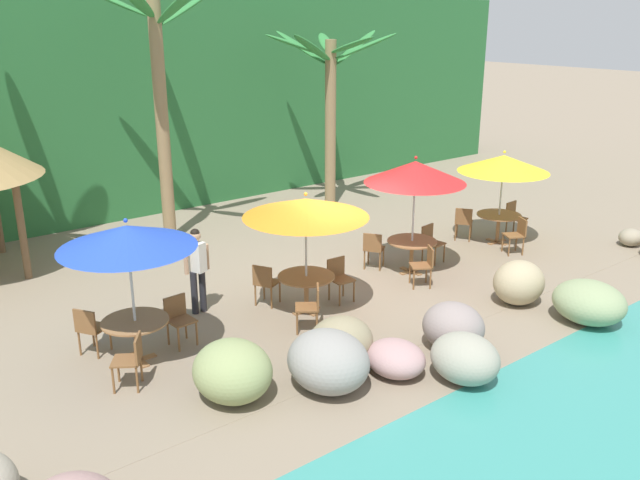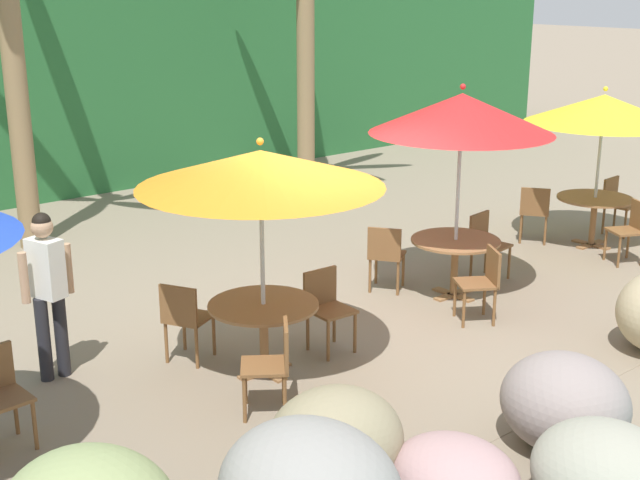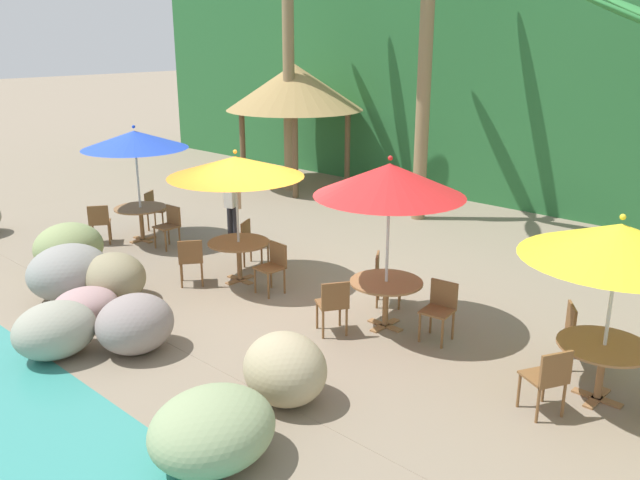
% 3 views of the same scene
% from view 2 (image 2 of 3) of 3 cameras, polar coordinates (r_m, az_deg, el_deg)
% --- Properties ---
extents(ground_plane, '(120.00, 120.00, 0.00)m').
position_cam_2_polar(ground_plane, '(9.56, 0.27, -6.60)').
color(ground_plane, gray).
extents(terrace_deck, '(18.00, 5.20, 0.01)m').
position_cam_2_polar(terrace_deck, '(9.56, 0.27, -6.57)').
color(terrace_deck, gray).
rests_on(terrace_deck, ground).
extents(rock_seawall, '(16.00, 3.15, 0.97)m').
position_cam_2_polar(rock_seawall, '(6.42, 6.22, -15.03)').
color(rock_seawall, '#A29886').
rests_on(rock_seawall, ground).
extents(umbrella_orange, '(2.37, 2.37, 2.39)m').
position_cam_2_polar(umbrella_orange, '(8.15, -3.95, 4.71)').
color(umbrella_orange, silver).
rests_on(umbrella_orange, ground).
extents(dining_table_orange, '(1.10, 1.10, 0.74)m').
position_cam_2_polar(dining_table_orange, '(8.58, -3.75, -5.00)').
color(dining_table_orange, olive).
rests_on(dining_table_orange, ground).
extents(chair_orange_seaward, '(0.44, 0.45, 0.87)m').
position_cam_2_polar(chair_orange_seaward, '(9.14, 0.41, -4.24)').
color(chair_orange_seaward, brown).
rests_on(chair_orange_seaward, ground).
extents(chair_orange_inland, '(0.57, 0.57, 0.87)m').
position_cam_2_polar(chair_orange_inland, '(8.93, -8.93, -4.99)').
color(chair_orange_inland, brown).
rests_on(chair_orange_inland, ground).
extents(chair_orange_left, '(0.59, 0.59, 0.87)m').
position_cam_2_polar(chair_orange_left, '(7.84, -3.05, -7.98)').
color(chair_orange_left, brown).
rests_on(chair_orange_left, ground).
extents(umbrella_red, '(2.20, 2.20, 2.64)m').
position_cam_2_polar(umbrella_red, '(10.39, 9.33, 8.24)').
color(umbrella_red, silver).
rests_on(umbrella_red, ground).
extents(dining_table_red, '(1.10, 1.10, 0.74)m').
position_cam_2_polar(dining_table_red, '(10.76, 8.91, -0.59)').
color(dining_table_red, olive).
rests_on(dining_table_red, ground).
extents(chair_red_seaward, '(0.47, 0.48, 0.87)m').
position_cam_2_polar(chair_red_seaward, '(11.53, 10.87, -0.04)').
color(chair_red_seaward, brown).
rests_on(chair_red_seaward, ground).
extents(chair_red_inland, '(0.59, 0.59, 0.87)m').
position_cam_2_polar(chair_red_inland, '(10.84, 4.37, -0.88)').
color(chair_red_inland, brown).
rests_on(chair_red_inland, ground).
extents(chair_red_left, '(0.59, 0.58, 0.87)m').
position_cam_2_polar(chair_red_left, '(10.05, 10.73, -2.56)').
color(chair_red_left, brown).
rests_on(chair_red_left, ground).
extents(umbrella_yellow, '(2.22, 2.22, 2.36)m').
position_cam_2_polar(umbrella_yellow, '(13.05, 18.23, 8.21)').
color(umbrella_yellow, silver).
rests_on(umbrella_yellow, ground).
extents(dining_table_yellow, '(1.10, 1.10, 0.74)m').
position_cam_2_polar(dining_table_yellow, '(13.32, 17.68, 2.18)').
color(dining_table_yellow, olive).
rests_on(dining_table_yellow, ground).
extents(chair_yellow_seaward, '(0.45, 0.46, 0.87)m').
position_cam_2_polar(chair_yellow_seaward, '(14.12, 18.97, 2.44)').
color(chair_yellow_seaward, brown).
rests_on(chair_yellow_seaward, ground).
extents(chair_yellow_inland, '(0.59, 0.59, 0.87)m').
position_cam_2_polar(chair_yellow_inland, '(13.24, 13.98, 1.94)').
color(chair_yellow_inland, brown).
rests_on(chair_yellow_inland, ground).
extents(chair_yellow_left, '(0.57, 0.57, 0.87)m').
position_cam_2_polar(chair_yellow_left, '(12.69, 19.89, 0.79)').
color(chair_yellow_left, brown).
rests_on(chair_yellow_left, ground).
extents(waiter_in_white, '(0.52, 0.39, 1.70)m').
position_cam_2_polar(waiter_in_white, '(8.73, -17.56, -2.79)').
color(waiter_in_white, '#232328').
rests_on(waiter_in_white, ground).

